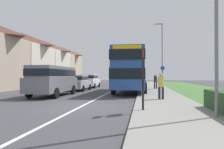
{
  "coord_description": "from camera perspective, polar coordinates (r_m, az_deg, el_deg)",
  "views": [
    {
      "loc": [
        2.99,
        -10.05,
        1.52
      ],
      "look_at": [
        0.77,
        5.07,
        1.6
      ],
      "focal_mm": 33.54,
      "sensor_mm": 36.0,
      "label": 1
    }
  ],
  "objects": [
    {
      "name": "parked_car_silver",
      "position": [
        21.42,
        -9.34,
        -2.0
      ],
      "size": [
        2.0,
        4.09,
        1.6
      ],
      "color": "#B7B7BC",
      "rests_on": "ground_plane"
    },
    {
      "name": "pedestrian_at_stop",
      "position": [
        12.73,
        13.22,
        -2.74
      ],
      "size": [
        0.34,
        0.34,
        1.67
      ],
      "color": "#23232D",
      "rests_on": "ground_plane"
    },
    {
      "name": "pavement_near_side",
      "position": [
        16.16,
        12.69,
        -5.48
      ],
      "size": [
        3.2,
        68.0,
        0.12
      ],
      "primitive_type": "cube",
      "color": "gray",
      "rests_on": "ground_plane"
    },
    {
      "name": "double_decker_bus",
      "position": [
        19.3,
        5.17,
        1.54
      ],
      "size": [
        2.8,
        9.83,
        3.7
      ],
      "color": "#284C93",
      "rests_on": "ground_plane"
    },
    {
      "name": "house_terrace_far_side",
      "position": [
        34.18,
        -20.49,
        3.38
      ],
      "size": [
        6.85,
        27.44,
        7.42
      ],
      "color": "tan",
      "rests_on": "ground_plane"
    },
    {
      "name": "pedestrian_walking_away",
      "position": [
        22.98,
        11.77,
        -1.65
      ],
      "size": [
        0.34,
        0.34,
        1.67
      ],
      "color": "#23232D",
      "rests_on": "ground_plane"
    },
    {
      "name": "parked_car_white",
      "position": [
        26.65,
        -6.02,
        -1.55
      ],
      "size": [
        1.93,
        4.36,
        1.72
      ],
      "color": "silver",
      "rests_on": "ground_plane"
    },
    {
      "name": "parked_van_grey",
      "position": [
        16.2,
        -15.7,
        -1.05
      ],
      "size": [
        2.11,
        5.52,
        2.19
      ],
      "color": "slate",
      "rests_on": "ground_plane"
    },
    {
      "name": "lane_marking_centre",
      "position": [
        18.36,
        -1.04,
        -5.04
      ],
      "size": [
        0.14,
        60.0,
        0.01
      ],
      "primitive_type": "cube",
      "color": "silver",
      "rests_on": "ground_plane"
    },
    {
      "name": "bus_stop_sign",
      "position": [
        8.62,
        8.45,
        -0.16
      ],
      "size": [
        0.09,
        0.52,
        2.6
      ],
      "color": "black",
      "rests_on": "ground_plane"
    },
    {
      "name": "street_lamp_mid",
      "position": [
        26.68,
        13.3,
        6.21
      ],
      "size": [
        1.14,
        0.2,
        7.97
      ],
      "color": "slate",
      "rests_on": "ground_plane"
    },
    {
      "name": "grass_verge_seaward",
      "position": [
        17.03,
        27.33,
        -5.25
      ],
      "size": [
        6.0,
        68.0,
        0.08
      ],
      "primitive_type": "cube",
      "color": "#477538",
      "rests_on": "ground_plane"
    },
    {
      "name": "ground_plane",
      "position": [
        10.59,
        -8.2,
        -8.54
      ],
      "size": [
        120.0,
        120.0,
        0.0
      ],
      "primitive_type": "plane",
      "color": "#424247"
    },
    {
      "name": "cycle_route_sign",
      "position": [
        22.42,
        13.63,
        -0.53
      ],
      "size": [
        0.44,
        0.08,
        2.52
      ],
      "color": "slate",
      "rests_on": "ground_plane"
    }
  ]
}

